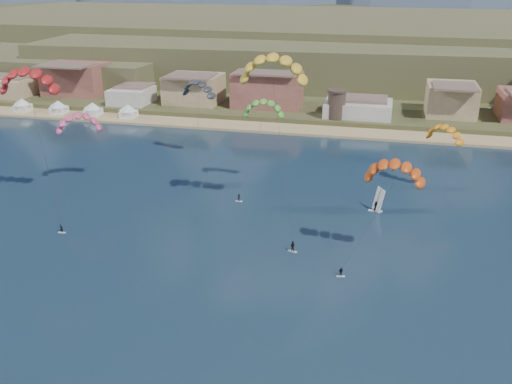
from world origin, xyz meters
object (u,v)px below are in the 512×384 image
watchtower (337,104)px  kitesurfer_orange (395,168)px  kitesurfer_red (27,76)px  kitesurfer_green (263,106)px  windsurfer (377,204)px  kitesurfer_yellow (274,65)px

watchtower → kitesurfer_orange: size_ratio=0.46×
kitesurfer_red → kitesurfer_orange: (64.40, -5.87, -9.88)m
kitesurfer_green → windsurfer: bearing=-15.5°
windsurfer → kitesurfer_red: bearing=-167.5°
watchtower → kitesurfer_green: kitesurfer_green is taller
kitesurfer_orange → kitesurfer_red: bearing=174.8°
watchtower → windsurfer: watchtower is taller
kitesurfer_green → kitesurfer_red: bearing=-152.0°
windsurfer → kitesurfer_green: bearing=164.5°
kitesurfer_orange → kitesurfer_green: bearing=134.8°
kitesurfer_red → windsurfer: (62.21, 13.80, -24.19)m
kitesurfer_yellow → windsurfer: (18.86, 8.24, -26.99)m
kitesurfer_green → watchtower: bearing=80.0°
kitesurfer_orange → windsurfer: kitesurfer_orange is taller
windsurfer → kitesurfer_orange: bearing=-83.7°
watchtower → kitesurfer_green: bearing=-100.0°
kitesurfer_red → windsurfer: size_ratio=6.19×
watchtower → kitesurfer_yellow: kitesurfer_yellow is taller
windsurfer → watchtower: bearing=102.8°
kitesurfer_green → windsurfer: (23.88, -6.61, -16.26)m
kitesurfer_red → kitesurfer_yellow: 43.80m
watchtower → kitesurfer_orange: kitesurfer_orange is taller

